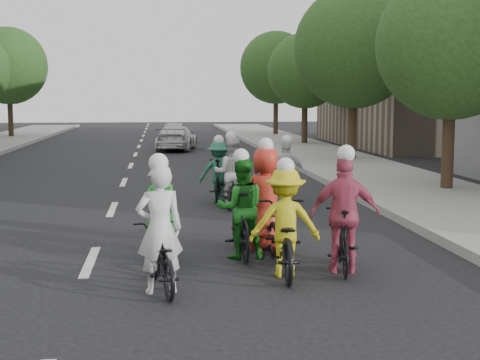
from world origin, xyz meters
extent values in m
plane|color=black|center=(0.00, 0.00, 0.00)|extent=(120.00, 120.00, 0.00)
cube|color=gray|center=(8.00, 10.00, 0.07)|extent=(4.00, 80.00, 0.15)
cube|color=#999993|center=(6.05, 10.00, 0.09)|extent=(0.18, 80.00, 0.18)
cube|color=gray|center=(16.00, 24.00, 4.00)|extent=(10.00, 14.00, 8.00)
cylinder|color=black|center=(-8.20, 33.00, 1.24)|extent=(0.32, 0.32, 2.48)
sphere|color=#234216|center=(-8.20, 33.00, 4.53)|extent=(4.80, 4.80, 4.80)
cylinder|color=black|center=(8.80, 6.60, 1.14)|extent=(0.32, 0.32, 2.27)
sphere|color=#234216|center=(8.80, 6.60, 3.97)|extent=(4.00, 4.00, 4.00)
cylinder|color=black|center=(8.80, 15.60, 1.24)|extent=(0.32, 0.32, 2.48)
sphere|color=#234216|center=(8.80, 15.60, 4.53)|extent=(4.80, 4.80, 4.80)
cylinder|color=black|center=(8.80, 24.60, 1.14)|extent=(0.32, 0.32, 2.27)
sphere|color=#234216|center=(8.80, 24.60, 3.97)|extent=(4.00, 4.00, 4.00)
cylinder|color=black|center=(8.80, 33.60, 1.24)|extent=(0.32, 0.32, 2.48)
sphere|color=#234216|center=(8.80, 33.60, 4.53)|extent=(4.80, 4.80, 4.80)
imported|color=black|center=(1.10, -1.69, 0.43)|extent=(0.87, 1.72, 0.86)
imported|color=silver|center=(1.10, -1.79, 0.86)|extent=(0.69, 0.52, 1.71)
sphere|color=white|center=(1.10, -1.79, 1.73)|extent=(0.26, 0.26, 0.26)
imported|color=black|center=(2.40, 0.10, 0.55)|extent=(0.55, 1.85, 1.11)
imported|color=#186C1A|center=(2.40, 0.00, 0.81)|extent=(0.80, 0.63, 1.62)
sphere|color=white|center=(2.40, 0.00, 1.64)|extent=(0.26, 0.26, 0.26)
imported|color=black|center=(2.90, -1.07, 0.52)|extent=(0.87, 2.02, 1.03)
imported|color=gold|center=(2.90, -1.17, 0.79)|extent=(1.07, 0.68, 1.58)
sphere|color=white|center=(2.90, -1.17, 1.60)|extent=(0.26, 0.26, 0.26)
imported|color=black|center=(3.80, -1.00, 0.49)|extent=(0.74, 1.67, 0.97)
imported|color=#BB4261|center=(3.80, -1.10, 0.87)|extent=(1.09, 0.61, 1.75)
sphere|color=white|center=(3.80, -1.10, 1.77)|extent=(0.26, 0.26, 0.26)
imported|color=black|center=(2.88, 0.61, 0.44)|extent=(0.73, 1.73, 0.89)
imported|color=red|center=(2.88, 0.51, 0.88)|extent=(0.91, 0.63, 1.76)
sphere|color=white|center=(2.88, 0.51, 1.78)|extent=(0.26, 0.26, 0.26)
imported|color=black|center=(1.12, 0.14, 0.49)|extent=(0.72, 1.68, 0.98)
imported|color=green|center=(1.12, 0.04, 0.76)|extent=(0.60, 0.45, 1.52)
sphere|color=white|center=(1.12, 0.04, 1.54)|extent=(0.26, 0.26, 0.26)
imported|color=black|center=(2.76, 5.03, 0.45)|extent=(0.85, 1.79, 0.90)
imported|color=silver|center=(2.76, 4.93, 0.83)|extent=(0.89, 0.74, 1.66)
sphere|color=white|center=(2.76, 4.93, 1.68)|extent=(0.26, 0.26, 0.26)
imported|color=black|center=(2.55, 5.90, 0.54)|extent=(0.79, 1.86, 1.08)
imported|color=#22684C|center=(2.55, 5.80, 0.76)|extent=(1.06, 0.71, 1.51)
sphere|color=white|center=(2.55, 5.80, 1.53)|extent=(0.26, 0.26, 0.26)
imported|color=black|center=(4.15, 5.36, 0.50)|extent=(1.00, 1.99, 1.00)
imported|color=silver|center=(4.15, 5.26, 0.77)|extent=(0.95, 0.54, 1.54)
sphere|color=white|center=(4.15, 5.26, 1.56)|extent=(0.26, 0.26, 0.26)
imported|color=silver|center=(1.92, 22.30, 0.60)|extent=(2.33, 4.33, 1.19)
imported|color=silver|center=(1.94, 27.40, 0.63)|extent=(1.75, 3.78, 1.25)
camera|label=1|loc=(1.13, -10.50, 2.58)|focal=50.00mm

